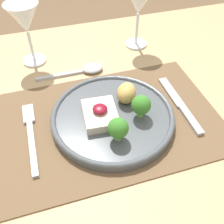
% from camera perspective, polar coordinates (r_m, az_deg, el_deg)
% --- Properties ---
extents(dining_table, '(1.40, 0.91, 0.73)m').
position_cam_1_polar(dining_table, '(0.65, -0.67, -7.54)').
color(dining_table, tan).
rests_on(dining_table, ground_plane).
extents(placemat, '(0.49, 0.32, 0.00)m').
position_cam_1_polar(placemat, '(0.57, -0.74, -2.02)').
color(placemat, brown).
rests_on(placemat, dining_table).
extents(dinner_plate, '(0.27, 0.27, 0.07)m').
position_cam_1_polar(dinner_plate, '(0.57, 0.22, -0.39)').
color(dinner_plate, '#4C5156').
rests_on(dinner_plate, placemat).
extents(fork, '(0.02, 0.19, 0.01)m').
position_cam_1_polar(fork, '(0.57, -17.30, -4.11)').
color(fork, '#B2B2B7').
rests_on(fork, placemat).
extents(knife, '(0.02, 0.19, 0.01)m').
position_cam_1_polar(knife, '(0.62, 15.03, 0.94)').
color(knife, '#B2B2B7').
rests_on(knife, placemat).
extents(spoon, '(0.18, 0.05, 0.02)m').
position_cam_1_polar(spoon, '(0.71, -5.55, 9.22)').
color(spoon, '#B2B2B7').
rests_on(spoon, dining_table).
extents(wine_glass_near, '(0.08, 0.08, 0.17)m').
position_cam_1_polar(wine_glass_near, '(0.77, 5.87, 22.59)').
color(wine_glass_near, white).
rests_on(wine_glass_near, dining_table).
extents(wine_glass_far, '(0.08, 0.08, 0.16)m').
position_cam_1_polar(wine_glass_far, '(0.72, -18.47, 18.35)').
color(wine_glass_far, white).
rests_on(wine_glass_far, dining_table).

